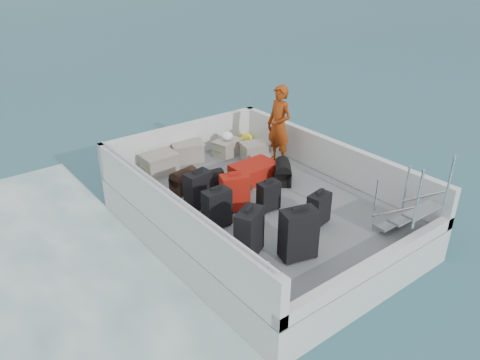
# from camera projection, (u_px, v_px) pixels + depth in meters

# --- Properties ---
(ground) EXTENTS (160.00, 160.00, 0.00)m
(ground) POSITION_uv_depth(u_px,v_px,m) (259.00, 231.00, 8.31)
(ground) COLOR navy
(ground) RESTS_ON ground
(ferry_hull) EXTENTS (3.60, 5.00, 0.60)m
(ferry_hull) POSITION_uv_depth(u_px,v_px,m) (259.00, 217.00, 8.17)
(ferry_hull) COLOR silver
(ferry_hull) RESTS_ON ground
(deck) EXTENTS (3.30, 4.70, 0.02)m
(deck) POSITION_uv_depth(u_px,v_px,m) (260.00, 201.00, 8.03)
(deck) COLOR slate
(deck) RESTS_ON ferry_hull
(deck_fittings) EXTENTS (3.60, 5.00, 0.90)m
(deck_fittings) POSITION_uv_depth(u_px,v_px,m) (288.00, 182.00, 7.82)
(deck_fittings) COLOR silver
(deck_fittings) RESTS_ON deck
(suitcase_0) EXTENTS (0.53, 0.44, 0.71)m
(suitcase_0) POSITION_uv_depth(u_px,v_px,m) (249.00, 233.00, 6.46)
(suitcase_0) COLOR black
(suitcase_0) RESTS_ON deck
(suitcase_1) EXTENTS (0.42, 0.24, 0.63)m
(suitcase_1) POSITION_uv_depth(u_px,v_px,m) (217.00, 209.00, 7.15)
(suitcase_1) COLOR black
(suitcase_1) RESTS_ON deck
(suitcase_2) EXTENTS (0.46, 0.31, 0.63)m
(suitcase_2) POSITION_uv_depth(u_px,v_px,m) (198.00, 190.00, 7.71)
(suitcase_2) COLOR black
(suitcase_2) RESTS_ON deck
(suitcase_3) EXTENTS (0.55, 0.41, 0.75)m
(suitcase_3) POSITION_uv_depth(u_px,v_px,m) (298.00, 235.00, 6.40)
(suitcase_3) COLOR black
(suitcase_3) RESTS_ON deck
(suitcase_5) EXTENTS (0.52, 0.41, 0.63)m
(suitcase_5) POSITION_uv_depth(u_px,v_px,m) (235.00, 193.00, 7.62)
(suitcase_5) COLOR #A0170C
(suitcase_5) RESTS_ON deck
(suitcase_6) EXTENTS (0.41, 0.28, 0.53)m
(suitcase_6) POSITION_uv_depth(u_px,v_px,m) (319.00, 209.00, 7.24)
(suitcase_6) COLOR black
(suitcase_6) RESTS_ON deck
(suitcase_7) EXTENTS (0.37, 0.22, 0.51)m
(suitcase_7) POSITION_uv_depth(u_px,v_px,m) (269.00, 197.00, 7.63)
(suitcase_7) COLOR black
(suitcase_7) RESTS_ON deck
(suitcase_8) EXTENTS (0.84, 0.56, 0.33)m
(suitcase_8) POSITION_uv_depth(u_px,v_px,m) (254.00, 172.00, 8.67)
(suitcase_8) COLOR #A0170C
(suitcase_8) RESTS_ON deck
(duffel_0) EXTENTS (0.51, 0.38, 0.32)m
(duffel_0) POSITION_uv_depth(u_px,v_px,m) (184.00, 183.00, 8.29)
(duffel_0) COLOR black
(duffel_0) RESTS_ON deck
(duffel_1) EXTENTS (0.43, 0.35, 0.32)m
(duffel_1) POSITION_uv_depth(u_px,v_px,m) (212.00, 184.00, 8.26)
(duffel_1) COLOR black
(duffel_1) RESTS_ON deck
(duffel_2) EXTENTS (0.56, 0.59, 0.32)m
(duffel_2) POSITION_uv_depth(u_px,v_px,m) (283.00, 174.00, 8.60)
(duffel_2) COLOR black
(duffel_2) RESTS_ON deck
(crate_0) EXTENTS (0.61, 0.42, 0.37)m
(crate_0) POSITION_uv_depth(u_px,v_px,m) (160.00, 165.00, 8.91)
(crate_0) COLOR gray
(crate_0) RESTS_ON deck
(crate_1) EXTENTS (0.69, 0.58, 0.36)m
(crate_1) POSITION_uv_depth(u_px,v_px,m) (188.00, 152.00, 9.46)
(crate_1) COLOR gray
(crate_1) RESTS_ON deck
(crate_2) EXTENTS (0.59, 0.47, 0.31)m
(crate_2) POSITION_uv_depth(u_px,v_px,m) (227.00, 148.00, 9.70)
(crate_2) COLOR gray
(crate_2) RESTS_ON deck
(crate_3) EXTENTS (0.61, 0.49, 0.32)m
(crate_3) POSITION_uv_depth(u_px,v_px,m) (256.00, 152.00, 9.54)
(crate_3) COLOR gray
(crate_3) RESTS_ON deck
(yellow_bag) EXTENTS (0.28, 0.26, 0.22)m
(yellow_bag) POSITION_uv_depth(u_px,v_px,m) (246.00, 138.00, 10.33)
(yellow_bag) COLOR yellow
(yellow_bag) RESTS_ON deck
(white_bag) EXTENTS (0.24, 0.24, 0.18)m
(white_bag) POSITION_uv_depth(u_px,v_px,m) (227.00, 137.00, 9.59)
(white_bag) COLOR white
(white_bag) RESTS_ON crate_2
(passenger) EXTENTS (0.39, 0.59, 1.58)m
(passenger) POSITION_uv_depth(u_px,v_px,m) (279.00, 126.00, 9.09)
(passenger) COLOR #C44812
(passenger) RESTS_ON deck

